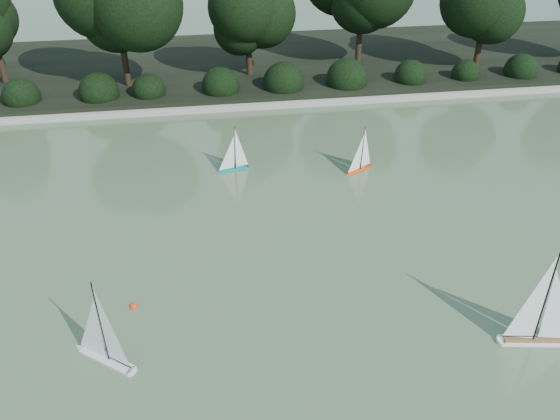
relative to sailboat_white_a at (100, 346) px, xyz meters
name	(u,v)px	position (x,y,z in m)	size (l,w,h in m)	color
ground	(266,309)	(2.55, 0.70, -0.25)	(80.00, 80.00, 0.00)	#445734
pond_coping	(226,107)	(2.55, 9.70, -0.16)	(40.00, 0.35, 0.18)	gray
far_bank	(218,66)	(2.55, 13.70, -0.10)	(40.00, 8.00, 0.30)	black
tree_line	(255,2)	(3.79, 12.13, 2.39)	(26.31, 3.93, 4.39)	black
shrub_hedge	(223,86)	(2.55, 10.60, 0.20)	(29.10, 1.10, 1.10)	black
sailboat_white_a	(100,346)	(0.00, 0.00, 0.00)	(1.03, 0.84, 1.62)	silver
sailboat_white_b	(547,329)	(6.68, -0.72, 0.03)	(1.34, 0.43, 1.83)	white
sailboat_orange	(358,164)	(5.41, 5.20, -0.06)	(0.84, 0.54, 1.23)	#F73D0F
sailboat_teal	(232,163)	(2.41, 5.73, -0.06)	(0.89, 0.30, 1.21)	#067D76
race_buoy	(134,307)	(0.38, 1.09, -0.25)	(0.14, 0.14, 0.14)	#F7360D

